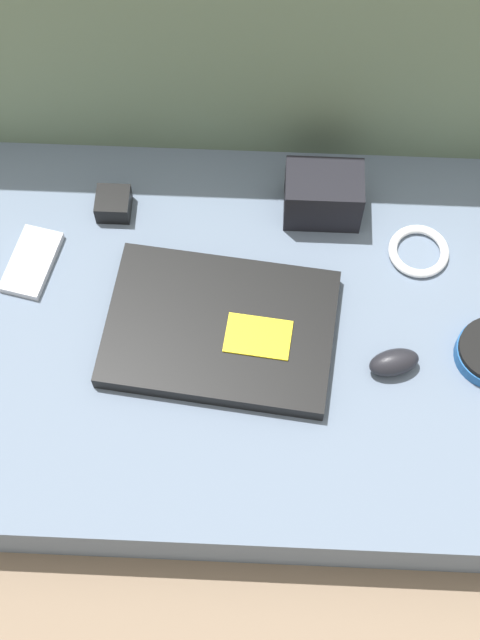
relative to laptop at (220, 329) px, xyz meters
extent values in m
plane|color=#7A6651|center=(0.03, 0.01, -0.12)|extent=(8.00, 8.00, 0.00)
cube|color=slate|center=(0.03, 0.01, -0.07)|extent=(1.02, 0.61, 0.11)
cube|color=#60755B|center=(0.03, 0.42, 0.13)|extent=(1.02, 0.20, 0.50)
cube|color=black|center=(0.00, 0.00, 0.00)|extent=(0.34, 0.25, 0.03)
cube|color=yellow|center=(0.05, -0.02, 0.01)|extent=(0.10, 0.07, 0.00)
ellipsoid|color=black|center=(0.24, -0.04, 0.01)|extent=(0.08, 0.05, 0.04)
cube|color=#B7B7BC|center=(-0.28, 0.10, -0.01)|extent=(0.08, 0.12, 0.01)
cube|color=black|center=(0.14, 0.21, 0.03)|extent=(0.11, 0.08, 0.08)
cube|color=black|center=(-0.17, 0.20, 0.00)|extent=(0.05, 0.05, 0.03)
torus|color=white|center=(0.28, 0.14, -0.01)|extent=(0.09, 0.09, 0.01)
camera|label=1|loc=(0.05, -0.54, 1.12)|focal=50.00mm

